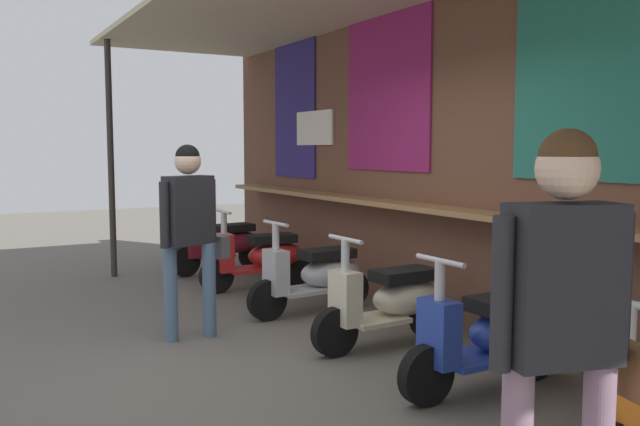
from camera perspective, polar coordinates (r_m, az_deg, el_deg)
ground_plane at (r=5.27m, az=-3.84°, el=-12.94°), size 28.47×28.47×0.00m
market_stall_facade at (r=6.03m, az=12.07°, el=7.08°), size 10.17×2.56×3.30m
scooter_maroon at (r=9.04m, az=-8.21°, el=-2.65°), size 0.50×1.40×0.97m
scooter_red at (r=7.92m, az=-4.96°, el=-3.79°), size 0.47×1.40×0.97m
scooter_silver at (r=6.74m, az=-0.23°, el=-5.40°), size 0.47×1.40×0.97m
scooter_cream at (r=5.67m, az=6.30°, el=-7.56°), size 0.46×1.40×0.97m
scooter_blue at (r=4.79m, az=14.73°, el=-10.17°), size 0.46×1.40×0.97m
shopper_with_handbag at (r=2.67m, az=20.49°, el=-7.68°), size 0.35×0.69×1.75m
shopper_browsing at (r=5.84m, az=-11.17°, el=-0.67°), size 0.42×0.66×1.71m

